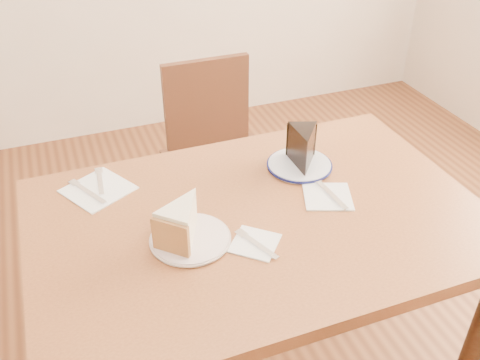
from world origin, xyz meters
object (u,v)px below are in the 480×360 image
at_px(table, 258,243).
at_px(plate_navy, 299,165).
at_px(plate_cream, 190,239).
at_px(chocolate_cake, 304,150).
at_px(chair_far, 218,158).
at_px(carrot_cake, 185,221).

height_order(table, plate_navy, plate_navy).
relative_size(plate_cream, chocolate_cake, 1.60).
relative_size(chair_far, plate_cream, 4.36).
height_order(chair_far, carrot_cake, carrot_cake).
distance_m(table, plate_navy, 0.29).
height_order(plate_cream, carrot_cake, carrot_cake).
distance_m(chair_far, carrot_cake, 0.89).
xyz_separation_m(table, chocolate_cake, (0.21, 0.16, 0.16)).
bearing_deg(chair_far, table, 79.78).
bearing_deg(chair_far, plate_cream, 66.56).
bearing_deg(chocolate_cake, plate_navy, -56.77).
bearing_deg(plate_cream, plate_navy, 27.56).
distance_m(table, chair_far, 0.76).
xyz_separation_m(plate_cream, carrot_cake, (-0.01, 0.01, 0.05)).
bearing_deg(plate_navy, chocolate_cake, -76.16).
bearing_deg(plate_navy, chair_far, 97.72).
relative_size(plate_cream, plate_navy, 1.03).
bearing_deg(plate_cream, chocolate_cake, 25.90).
bearing_deg(plate_navy, plate_cream, -152.44).
bearing_deg(plate_navy, carrot_cake, -154.53).
relative_size(plate_cream, carrot_cake, 1.48).
bearing_deg(carrot_cake, chocolate_cake, 67.52).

